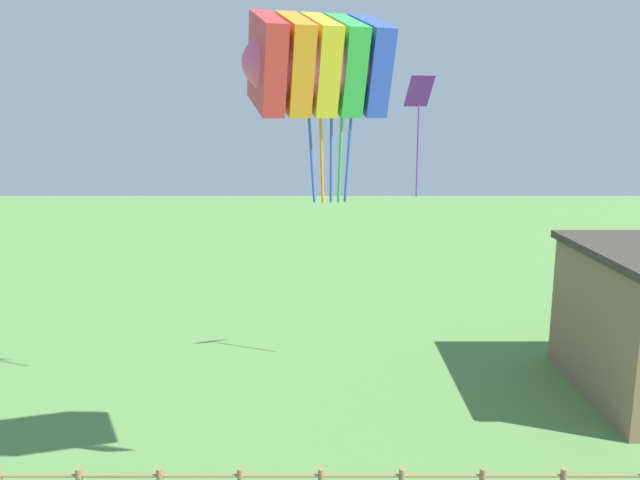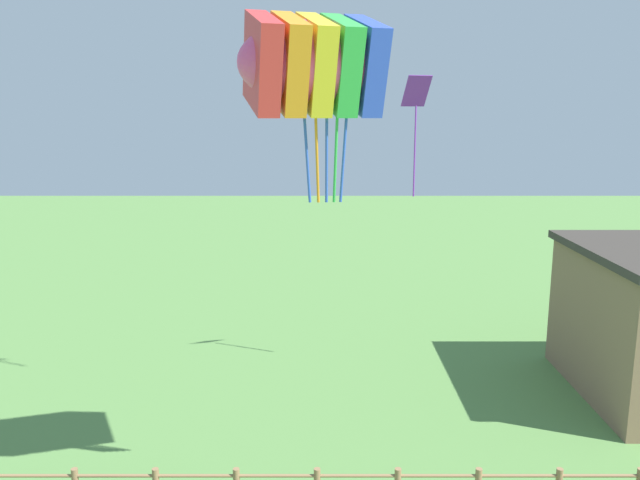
% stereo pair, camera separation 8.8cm
% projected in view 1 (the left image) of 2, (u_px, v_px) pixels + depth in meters
% --- Properties ---
extents(kite_rainbow_parafoil, '(3.41, 2.78, 3.70)m').
position_uv_depth(kite_rainbow_parafoil, '(317.00, 64.00, 11.98)').
color(kite_rainbow_parafoil, '#E54C8C').
extents(kite_purple_streamer, '(0.89, 0.77, 3.64)m').
position_uv_depth(kite_purple_streamer, '(418.00, 109.00, 18.87)').
color(kite_purple_streamer, purple).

